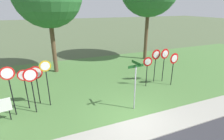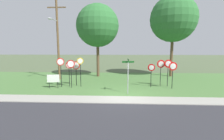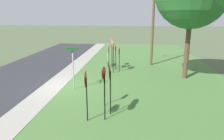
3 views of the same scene
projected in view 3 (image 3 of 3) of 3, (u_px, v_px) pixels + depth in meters
The scene contains 16 objects.
ground_plane at pixel (64, 87), 14.72m from camera, with size 160.00×160.00×0.00m, color #4C5B3D.
road_asphalt at pixel (0, 85), 15.20m from camera, with size 44.00×6.40×0.01m, color #2D2D33.
sidewalk_strip at pixel (53, 86), 14.79m from camera, with size 44.00×1.60×0.06m, color #99968C.
grass_median at pixel (151, 90), 14.11m from camera, with size 44.00×12.00×0.04m, color #477038.
stop_sign_near_left at pixel (113, 50), 17.63m from camera, with size 0.61×0.12×2.77m.
stop_sign_near_right at pixel (112, 47), 19.37m from camera, with size 0.69×0.16×2.75m.
stop_sign_far_left at pixel (119, 52), 18.18m from camera, with size 0.77×0.10×2.37m.
stop_sign_far_center at pixel (115, 51), 18.79m from camera, with size 0.63×0.09×2.37m.
stop_sign_far_right at pixel (108, 50), 18.44m from camera, with size 0.72×0.16×2.58m.
yield_sign_near_left at pixel (104, 77), 11.27m from camera, with size 0.67×0.16×2.20m.
yield_sign_near_right at pixel (104, 81), 9.61m from camera, with size 0.76×0.12×2.59m.
yield_sign_far_left at pixel (86, 84), 9.54m from camera, with size 0.78×0.12×2.44m.
yield_sign_far_right at pixel (110, 78), 10.20m from camera, with size 0.77×0.11×2.55m.
street_name_post at pixel (73, 65), 13.70m from camera, with size 0.96×0.81×2.82m.
utility_pole at pixel (152, 13), 19.79m from camera, with size 2.10×2.27×9.30m.
notice_board at pixel (108, 58), 20.27m from camera, with size 1.09×0.19×1.25m.
Camera 3 is at (13.51, 4.75, 4.91)m, focal length 33.88 mm.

